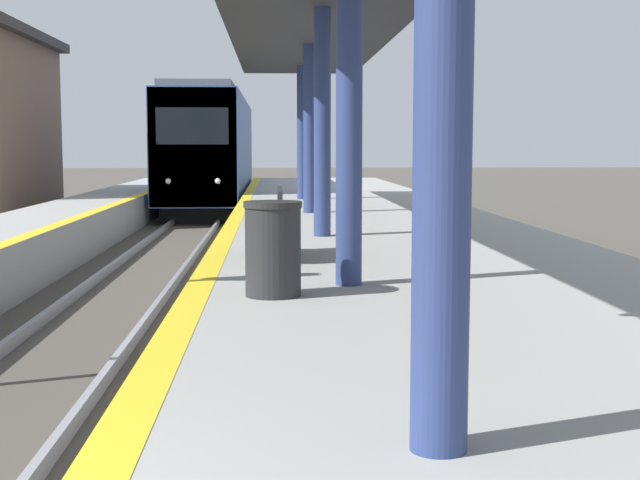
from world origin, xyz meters
The scene contains 4 objects.
train centered at (0.00, 33.19, 2.28)m, with size 2.72×17.13×4.48m.
station_canopy centered at (3.24, 12.24, 4.61)m, with size 3.38×26.16×3.91m.
trash_bin centered at (2.44, 6.34, 1.42)m, with size 0.58×0.58×0.94m.
bench centered at (2.40, 9.38, 1.43)m, with size 0.44×1.64×0.92m.
Camera 1 is at (2.45, -2.40, 2.42)m, focal length 50.00 mm.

